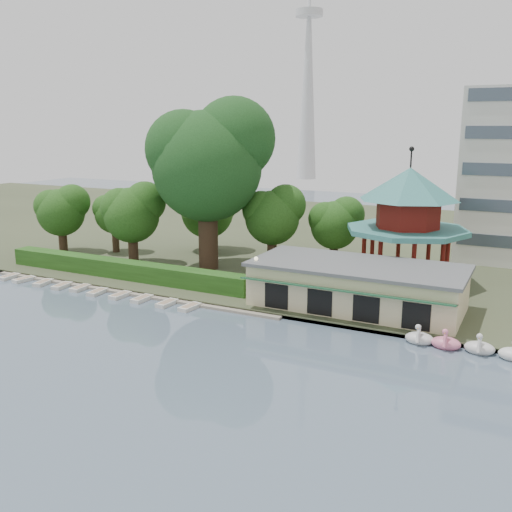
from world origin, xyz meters
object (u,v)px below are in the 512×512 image
Objects in this scene: pavilion at (408,214)px; boathouse at (357,285)px; big_tree at (209,157)px; dock at (126,291)px.

boathouse is at bearing -101.28° from pavilion.
big_tree reaches higher than pavilion.
boathouse is 1.38× the size of pavilion.
dock is 2.52× the size of pavilion.
big_tree reaches higher than dock.
boathouse reaches higher than dock.
dock is 1.83× the size of boathouse.
dock is 29.14m from pavilion.
big_tree is (3.16, 10.99, 12.64)m from dock.
dock is 17.05m from big_tree.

